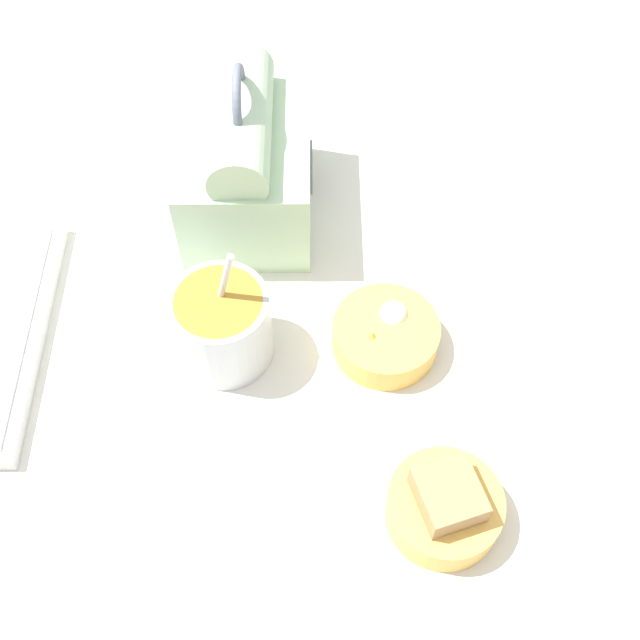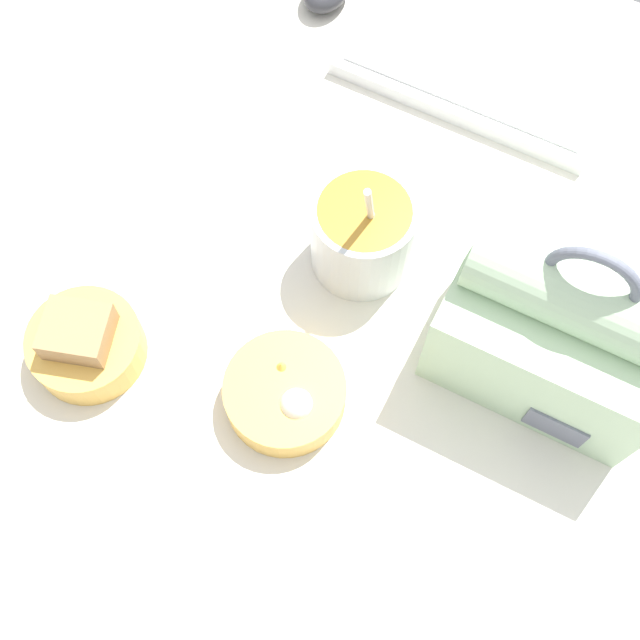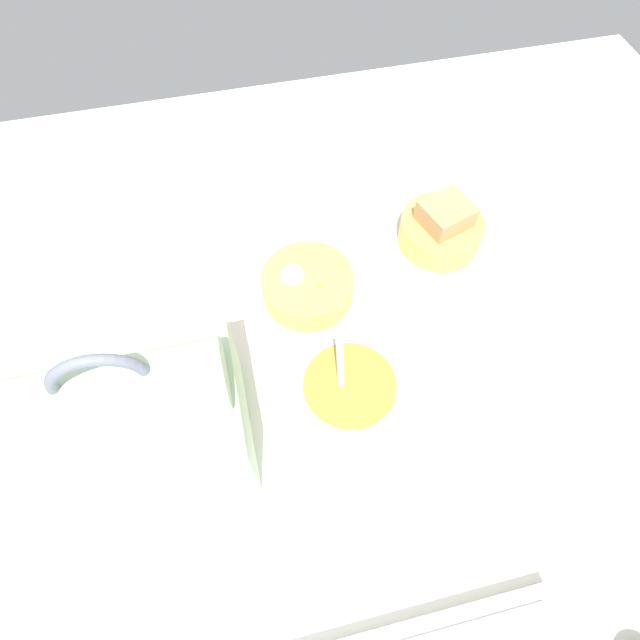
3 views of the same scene
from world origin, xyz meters
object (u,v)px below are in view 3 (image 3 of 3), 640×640
bento_bowl_sandwich (441,229)px  bento_bowl_snacks (308,286)px  soup_cup (347,401)px  lunch_bag (137,420)px

bento_bowl_sandwich → bento_bowl_snacks: bento_bowl_sandwich is taller
bento_bowl_snacks → soup_cup: bearing=91.6°
lunch_bag → bento_bowl_snacks: lunch_bag is taller
soup_cup → bento_bowl_sandwich: (-19.00, -21.95, -2.35)cm
soup_cup → lunch_bag: bearing=-4.9°
soup_cup → bento_bowl_sandwich: soup_cup is taller
lunch_bag → soup_cup: lunch_bag is taller
bento_bowl_sandwich → bento_bowl_snacks: bearing=13.4°
lunch_bag → soup_cup: (-20.72, 1.78, -2.68)cm
lunch_bag → soup_cup: bearing=175.1°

